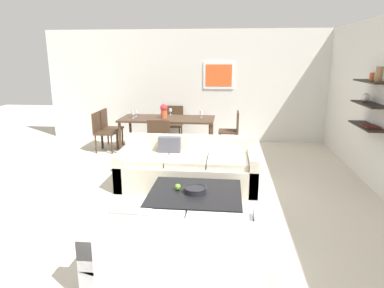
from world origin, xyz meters
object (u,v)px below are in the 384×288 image
dining_chair_left_far (108,126)px  wine_glass_left_near (133,113)px  centerpiece_vase (164,111)px  dining_chair_left_near (102,129)px  wine_glass_head (170,110)px  wine_glass_left_far (136,111)px  loveseat_white (180,253)px  decorative_bowl (195,190)px  coffee_table (195,206)px  dining_chair_foot (160,138)px  wine_glass_right_far (201,113)px  dining_chair_head (174,122)px  apple_on_coffee_table (178,187)px  dining_chair_right_far (232,128)px  dining_table (167,121)px  sofa_beige (188,169)px

dining_chair_left_far → wine_glass_left_near: bearing=-24.8°
centerpiece_vase → dining_chair_left_near: bearing=-172.8°
wine_glass_head → wine_glass_left_far: size_ratio=0.94×
loveseat_white → dining_chair_left_far: size_ratio=1.88×
decorative_bowl → coffee_table: bearing=93.1°
dining_chair_foot → wine_glass_right_far: bearing=52.9°
dining_chair_left_far → centerpiece_vase: centerpiece_vase is taller
coffee_table → dining_chair_left_far: 4.22m
dining_chair_foot → wine_glass_left_far: size_ratio=5.42×
dining_chair_left_near → dining_chair_head: 1.80m
apple_on_coffee_table → dining_chair_head: size_ratio=0.10×
decorative_bowl → dining_chair_foot: 2.58m
apple_on_coffee_table → wine_glass_left_near: (-1.45, 3.10, 0.45)m
dining_chair_foot → wine_glass_head: bearing=90.0°
dining_chair_right_far → dining_chair_head: 1.58m
dining_table → dining_chair_head: size_ratio=2.34×
coffee_table → dining_chair_head: bearing=102.9°
sofa_beige → centerpiece_vase: (-0.77, 2.05, 0.62)m
apple_on_coffee_table → wine_glass_right_far: (0.04, 3.33, 0.43)m
loveseat_white → decorative_bowl: bearing=89.3°
sofa_beige → apple_on_coffee_table: (0.01, -1.13, 0.13)m
coffee_table → dining_chair_head: 4.24m
coffee_table → centerpiece_vase: centerpiece_vase is taller
dining_chair_right_far → dining_chair_foot: bearing=-143.2°
dining_chair_head → wine_glass_left_near: (-0.74, -0.98, 0.37)m
dining_chair_foot → wine_glass_head: size_ratio=5.76×
wine_glass_right_far → wine_glass_left_far: wine_glass_left_far is taller
apple_on_coffee_table → dining_chair_right_far: 3.50m
decorative_bowl → dining_chair_left_near: size_ratio=0.33×
coffee_table → dining_table: size_ratio=0.57×
sofa_beige → coffee_table: size_ratio=1.87×
sofa_beige → dining_chair_foot: bearing=119.9°
sofa_beige → coffee_table: 1.20m
wine_glass_left_near → centerpiece_vase: size_ratio=0.55×
coffee_table → dining_chair_left_far: (-2.38, 3.47, 0.31)m
wine_glass_left_near → wine_glass_right_far: wine_glass_left_near is taller
apple_on_coffee_table → wine_glass_left_far: bearing=113.6°
dining_chair_foot → sofa_beige: bearing=-60.1°
loveseat_white → dining_table: 4.63m
dining_table → coffee_table: bearing=-73.9°
dining_chair_foot → wine_glass_head: 1.32m
sofa_beige → centerpiece_vase: size_ratio=7.08×
wine_glass_right_far → wine_glass_left_far: size_ratio=0.95×
loveseat_white → centerpiece_vase: bearing=102.5°
apple_on_coffee_table → dining_chair_left_near: 3.69m
wine_glass_left_near → wine_glass_right_far: (1.49, 0.23, -0.01)m
sofa_beige → centerpiece_vase: bearing=110.5°
dining_chair_left_far → wine_glass_head: size_ratio=5.76×
apple_on_coffee_table → wine_glass_head: (-0.71, 3.61, 0.44)m
dining_chair_head → wine_glass_right_far: 1.11m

